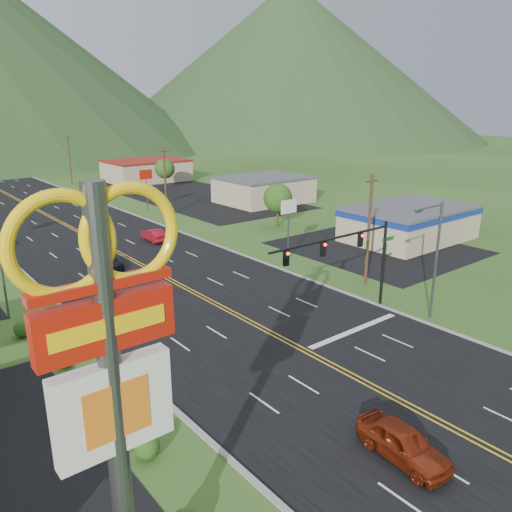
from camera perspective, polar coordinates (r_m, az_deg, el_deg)
ground at (r=27.97m, az=23.95°, el=-18.86°), size 500.00×500.00×0.00m
road at (r=27.97m, az=23.95°, el=-18.86°), size 20.00×460.00×0.04m
pylon_sign at (r=13.64m, az=-16.40°, el=-11.68°), size 4.32×0.60×14.00m
traffic_signal at (r=37.65m, az=10.80°, el=0.60°), size 13.10×0.43×7.00m
streetlight_east at (r=39.15m, az=19.73°, el=0.29°), size 3.28×0.25×9.00m
building_east_near at (r=63.09m, az=17.11°, el=3.82°), size 15.40×10.40×4.10m
building_east_mid at (r=84.56m, az=0.90°, el=7.63°), size 14.40×11.40×4.30m
building_east_far at (r=111.65m, az=-12.42°, el=9.54°), size 16.40×12.40×4.50m
pole_sign_east_a at (r=51.73m, az=3.76°, el=4.95°), size 2.00×0.18×6.40m
pole_sign_east_b at (r=78.02m, az=-12.45°, el=8.62°), size 2.00×0.18×6.40m
tree_east_a at (r=66.62m, az=2.51°, el=6.63°), size 3.84×3.84×5.82m
tree_east_b at (r=99.96m, az=-10.38°, el=9.79°), size 3.84×3.84×5.82m
utility_pole_a at (r=45.42m, az=12.77°, el=2.99°), size 1.60×0.28×10.00m
utility_pole_b at (r=73.84m, az=-10.34°, el=8.35°), size 1.60×0.28×10.00m
utility_pole_c at (r=110.44m, az=-20.54°, el=10.30°), size 1.60×0.28×10.00m
utility_pole_d at (r=148.80m, az=-25.63°, el=11.15°), size 1.60×0.28×10.00m
mountain_ne at (r=251.73m, az=3.89°, el=21.19°), size 180.00×180.00×70.00m
car_red_near at (r=25.33m, az=16.47°, el=-19.87°), size 2.29×4.86×1.61m
car_dark_mid at (r=51.92m, az=-16.73°, el=-0.69°), size 2.34×4.82×1.35m
car_red_far at (r=61.17m, az=-11.60°, el=2.35°), size 1.75×4.55×1.48m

